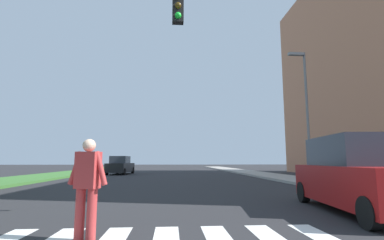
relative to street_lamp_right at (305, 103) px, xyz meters
The scene contains 7 objects.
ground_plane 15.61m from the street_lamp_right, 125.45° to the left, with size 140.00×140.00×0.00m, color #262628.
median_strip 20.86m from the street_lamp_right, 150.10° to the left, with size 4.09×64.00×0.15m, color #386B2D.
sidewalk_right 11.13m from the street_lamp_right, 86.64° to the left, with size 3.00×64.00×0.15m, color #9E9991.
street_lamp_right is the anchor object (origin of this frame).
pedestrian_performer 14.39m from the street_lamp_right, 130.80° to the right, with size 0.74×0.34×1.69m.
suv_crossing 9.56m from the street_lamp_right, 108.33° to the right, with size 2.45×4.79×1.97m.
sedan_midblock 18.62m from the street_lamp_right, 133.95° to the left, with size 2.21×4.68×1.76m.
Camera 1 is at (0.97, 2.26, 1.32)m, focal length 26.65 mm.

